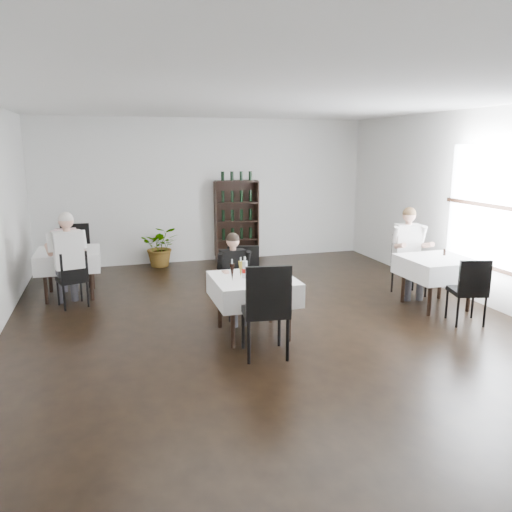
{
  "coord_description": "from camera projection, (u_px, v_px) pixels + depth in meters",
  "views": [
    {
      "loc": [
        -2.05,
        -5.95,
        2.42
      ],
      "look_at": [
        -0.2,
        0.2,
        1.0
      ],
      "focal_mm": 35.0,
      "sensor_mm": 36.0,
      "label": 1
    }
  ],
  "objects": [
    {
      "name": "plate_far",
      "position": [
        253.0,
        272.0,
        6.62
      ],
      "size": [
        0.33,
        0.33,
        0.08
      ],
      "color": "white",
      "rests_on": "main_table"
    },
    {
      "name": "diner_main",
      "position": [
        234.0,
        271.0,
        6.93
      ],
      "size": [
        0.49,
        0.49,
        1.25
      ],
      "color": "#3E3D45",
      "rests_on": "ground"
    },
    {
      "name": "left_chair_near",
      "position": [
        73.0,
        276.0,
        7.56
      ],
      "size": [
        0.51,
        0.51,
        0.88
      ],
      "color": "black",
      "rests_on": "ground"
    },
    {
      "name": "pilsner_dark",
      "position": [
        232.0,
        272.0,
        6.23
      ],
      "size": [
        0.07,
        0.07,
        0.28
      ],
      "color": "black",
      "rests_on": "main_table"
    },
    {
      "name": "right_chair_near",
      "position": [
        470.0,
        287.0,
        6.81
      ],
      "size": [
        0.53,
        0.53,
        0.94
      ],
      "color": "black",
      "rests_on": "ground"
    },
    {
      "name": "diner_left_near",
      "position": [
        68.0,
        252.0,
        7.52
      ],
      "size": [
        0.61,
        0.65,
        1.48
      ],
      "color": "#3E3D45",
      "rests_on": "ground"
    },
    {
      "name": "pepper_mill",
      "position": [
        445.0,
        252.0,
        7.71
      ],
      "size": [
        0.04,
        0.04,
        0.1
      ],
      "primitive_type": "cylinder",
      "rotation": [
        0.0,
        0.0,
        -0.08
      ],
      "color": "black",
      "rests_on": "right_table"
    },
    {
      "name": "main_chair_far",
      "position": [
        244.0,
        277.0,
        7.2
      ],
      "size": [
        0.56,
        0.56,
        1.01
      ],
      "color": "black",
      "rests_on": "ground"
    },
    {
      "name": "room_shell",
      "position": [
        276.0,
        220.0,
        6.34
      ],
      "size": [
        9.0,
        9.0,
        9.0
      ],
      "color": "black",
      "rests_on": "ground"
    },
    {
      "name": "left_table",
      "position": [
        69.0,
        259.0,
        8.11
      ],
      "size": [
        0.98,
        0.98,
        0.77
      ],
      "color": "black",
      "rests_on": "ground"
    },
    {
      "name": "napkin_cutlery",
      "position": [
        279.0,
        279.0,
        6.3
      ],
      "size": [
        0.21,
        0.19,
        0.02
      ],
      "color": "black",
      "rests_on": "main_table"
    },
    {
      "name": "window_right",
      "position": [
        500.0,
        210.0,
        7.32
      ],
      "size": [
        0.06,
        2.3,
        1.85
      ],
      "color": "white",
      "rests_on": "room_shell"
    },
    {
      "name": "coke_bottle",
      "position": [
        245.0,
        269.0,
        6.37
      ],
      "size": [
        0.07,
        0.07,
        0.28
      ],
      "color": "silver",
      "rests_on": "main_table"
    },
    {
      "name": "right_table",
      "position": [
        437.0,
        268.0,
        7.57
      ],
      "size": [
        0.98,
        0.98,
        0.77
      ],
      "color": "black",
      "rests_on": "ground"
    },
    {
      "name": "main_table",
      "position": [
        253.0,
        289.0,
        6.45
      ],
      "size": [
        1.03,
        1.03,
        0.77
      ],
      "color": "black",
      "rests_on": "ground"
    },
    {
      "name": "diner_right_far",
      "position": [
        409.0,
        245.0,
        8.11
      ],
      "size": [
        0.59,
        0.61,
        1.46
      ],
      "color": "#3E3D45",
      "rests_on": "ground"
    },
    {
      "name": "right_chair_far",
      "position": [
        408.0,
        260.0,
        8.29
      ],
      "size": [
        0.47,
        0.48,
        0.99
      ],
      "color": "black",
      "rests_on": "ground"
    },
    {
      "name": "pilsner_lager",
      "position": [
        241.0,
        269.0,
        6.39
      ],
      "size": [
        0.06,
        0.06,
        0.27
      ],
      "color": "gold",
      "rests_on": "main_table"
    },
    {
      "name": "main_chair_near",
      "position": [
        266.0,
        305.0,
        5.7
      ],
      "size": [
        0.58,
        0.58,
        1.14
      ],
      "color": "black",
      "rests_on": "ground"
    },
    {
      "name": "diner_left_far",
      "position": [
        67.0,
        246.0,
        8.57
      ],
      "size": [
        0.5,
        0.51,
        1.28
      ],
      "color": "#3E3D45",
      "rests_on": "ground"
    },
    {
      "name": "plate_near",
      "position": [
        265.0,
        280.0,
        6.25
      ],
      "size": [
        0.29,
        0.29,
        0.07
      ],
      "color": "white",
      "rests_on": "main_table"
    },
    {
      "name": "potted_tree",
      "position": [
        161.0,
        246.0,
        10.21
      ],
      "size": [
        0.86,
        0.78,
        0.84
      ],
      "primitive_type": "imported",
      "rotation": [
        0.0,
        0.0,
        -0.18
      ],
      "color": "#23581E",
      "rests_on": "ground"
    },
    {
      "name": "left_chair_far",
      "position": [
        76.0,
        251.0,
        8.83
      ],
      "size": [
        0.5,
        0.5,
        1.08
      ],
      "color": "black",
      "rests_on": "ground"
    },
    {
      "name": "wine_shelf",
      "position": [
        237.0,
        221.0,
        10.69
      ],
      "size": [
        0.9,
        0.28,
        1.75
      ],
      "color": "black",
      "rests_on": "ground"
    }
  ]
}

